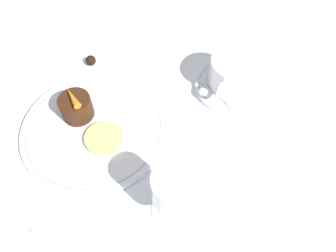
{
  "coord_description": "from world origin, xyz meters",
  "views": [
    {
      "loc": [
        0.23,
        0.26,
        0.53
      ],
      "look_at": [
        -0.04,
        0.08,
        0.04
      ],
      "focal_mm": 35.0,
      "sensor_mm": 36.0,
      "label": 1
    }
  ],
  "objects_px": {
    "dinner_plate": "(95,129)",
    "wine_glass": "(172,191)",
    "fork": "(28,221)",
    "dessert_cake": "(76,107)",
    "coffee_cup": "(234,72)"
  },
  "relations": [
    {
      "from": "coffee_cup",
      "to": "fork",
      "type": "relative_size",
      "value": 0.73
    },
    {
      "from": "wine_glass",
      "to": "dessert_cake",
      "type": "height_order",
      "value": "wine_glass"
    },
    {
      "from": "fork",
      "to": "dessert_cake",
      "type": "bearing_deg",
      "value": -161.36
    },
    {
      "from": "dinner_plate",
      "to": "wine_glass",
      "type": "height_order",
      "value": "wine_glass"
    },
    {
      "from": "fork",
      "to": "dessert_cake",
      "type": "distance_m",
      "value": 0.21
    },
    {
      "from": "dinner_plate",
      "to": "coffee_cup",
      "type": "height_order",
      "value": "coffee_cup"
    },
    {
      "from": "fork",
      "to": "dessert_cake",
      "type": "height_order",
      "value": "dessert_cake"
    },
    {
      "from": "wine_glass",
      "to": "coffee_cup",
      "type": "bearing_deg",
      "value": -171.66
    },
    {
      "from": "dessert_cake",
      "to": "wine_glass",
      "type": "bearing_deg",
      "value": 77.57
    },
    {
      "from": "wine_glass",
      "to": "fork",
      "type": "xyz_separation_m",
      "value": [
        0.15,
        -0.18,
        -0.07
      ]
    },
    {
      "from": "dinner_plate",
      "to": "fork",
      "type": "relative_size",
      "value": 1.59
    },
    {
      "from": "dessert_cake",
      "to": "coffee_cup",
      "type": "bearing_deg",
      "value": 139.07
    },
    {
      "from": "coffee_cup",
      "to": "wine_glass",
      "type": "xyz_separation_m",
      "value": [
        0.29,
        0.04,
        0.03
      ]
    },
    {
      "from": "dinner_plate",
      "to": "coffee_cup",
      "type": "bearing_deg",
      "value": 146.32
    },
    {
      "from": "coffee_cup",
      "to": "wine_glass",
      "type": "height_order",
      "value": "wine_glass"
    }
  ]
}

